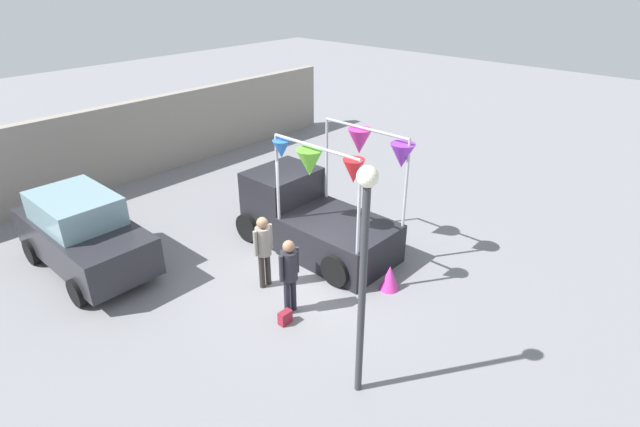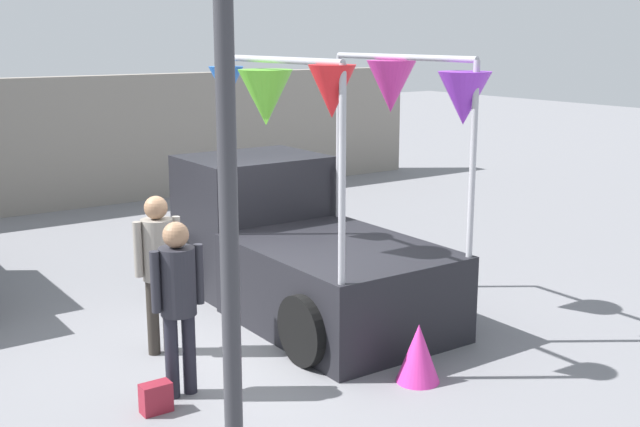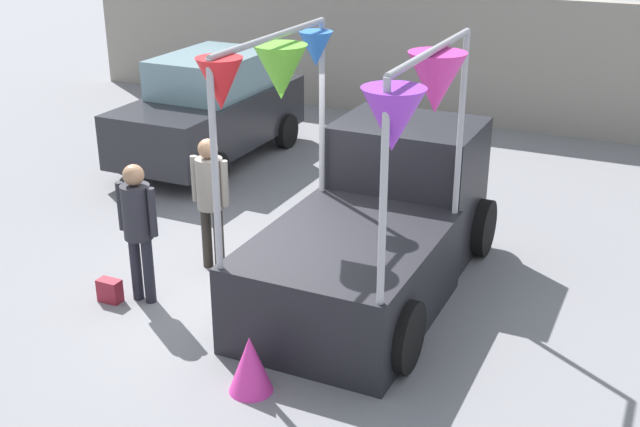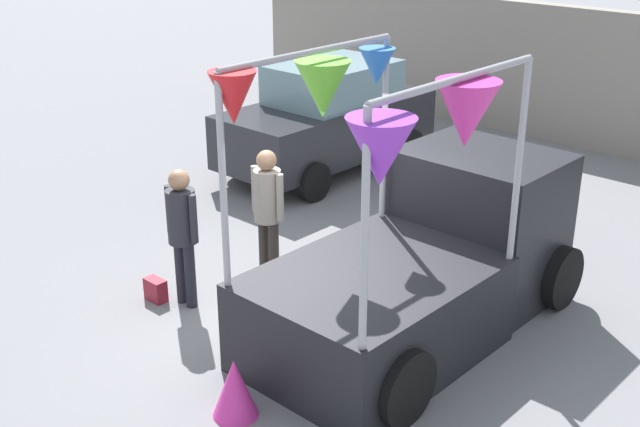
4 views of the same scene
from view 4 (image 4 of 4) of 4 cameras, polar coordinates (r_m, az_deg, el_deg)
name	(u,v)px [view 4 (image 4 of 4)]	position (r m, az deg, el deg)	size (l,w,h in m)	color
ground_plane	(308,318)	(9.42, -0.89, -7.43)	(60.00, 60.00, 0.00)	slate
vendor_truck	(430,250)	(9.04, 7.81, -2.57)	(2.43, 4.15, 3.17)	black
parked_car	(329,118)	(13.95, 0.63, 6.83)	(1.88, 4.00, 1.88)	#26262B
person_customer	(182,225)	(9.40, -9.78, -0.80)	(0.53, 0.34, 1.71)	black
person_vendor	(268,204)	(9.84, -3.75, 0.71)	(0.53, 0.34, 1.74)	#2D2823
handbag	(156,290)	(9.93, -11.61, -5.33)	(0.28, 0.16, 0.28)	maroon
brick_boundary_wall	(625,86)	(15.73, 20.89, 8.50)	(18.00, 0.36, 2.60)	gray
folded_kite_bundle_magenta	(235,388)	(7.74, -6.09, -12.24)	(0.44, 0.44, 0.60)	#D83399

